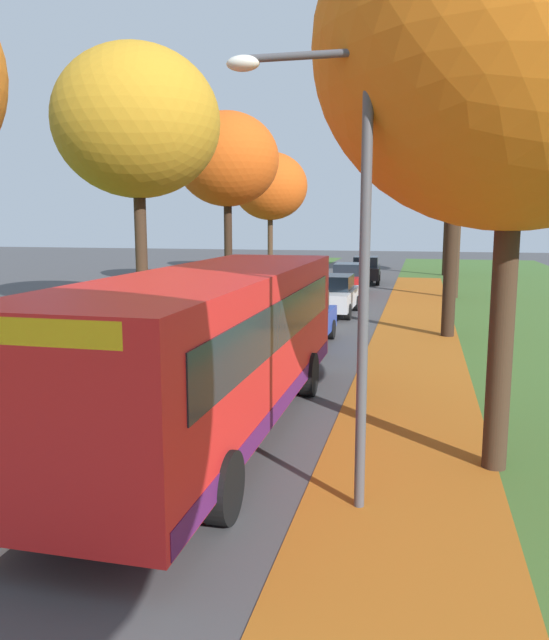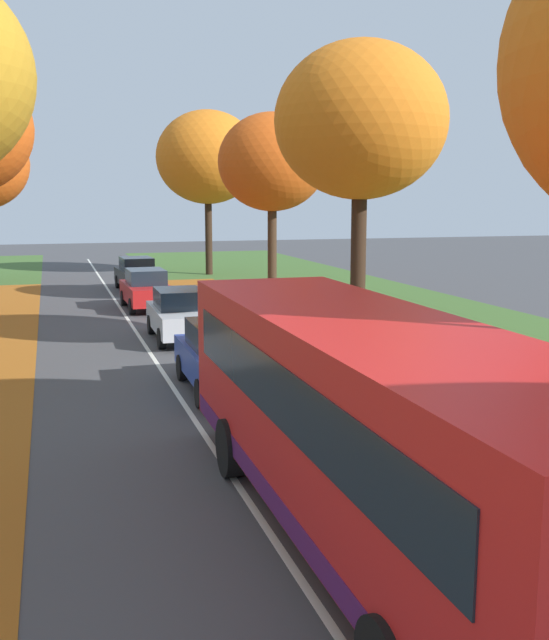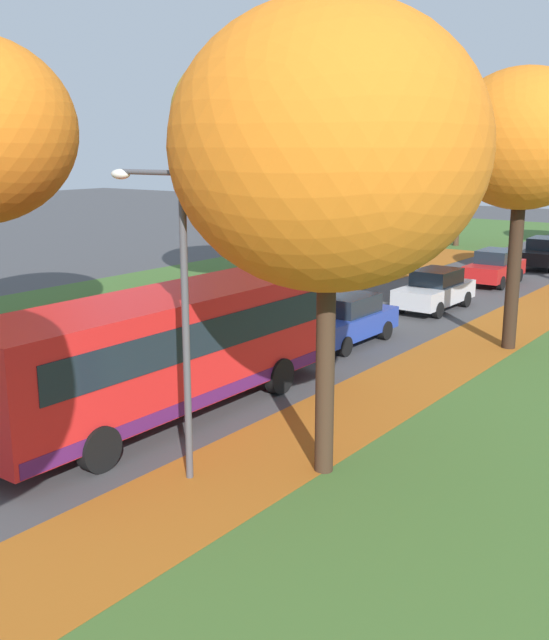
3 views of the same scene
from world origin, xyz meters
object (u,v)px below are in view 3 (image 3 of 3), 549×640
at_px(tree_right_mid, 523,140).
at_px(car_black_fourth_in_line, 543,253).
at_px(car_silver_following, 435,290).
at_px(tree_left_mid, 248,118).
at_px(car_red_third_in_line, 495,267).
at_px(tree_right_near, 329,148).
at_px(tree_left_far, 381,132).
at_px(tree_left_distant, 461,149).
at_px(streetlamp_right, 172,290).
at_px(car_blue_lead, 346,320).
at_px(bus, 168,347).

bearing_deg(tree_right_mid, car_black_fourth_in_line, 103.84).
bearing_deg(car_black_fourth_in_line, car_silver_following, -90.63).
bearing_deg(tree_left_mid, car_red_third_in_line, 54.86).
bearing_deg(tree_right_near, tree_left_far, 116.51).
xyz_separation_m(tree_left_distant, streetlamp_right, (9.83, -36.73, -2.51)).
distance_m(streetlamp_right, car_red_third_in_line, 24.70).
height_order(tree_left_mid, tree_right_near, tree_left_mid).
xyz_separation_m(tree_left_distant, car_red_third_in_line, (7.20, -12.35, -5.44)).
bearing_deg(car_blue_lead, streetlamp_right, -76.56).
distance_m(tree_left_far, tree_right_near, 26.47).
xyz_separation_m(tree_left_far, car_red_third_in_line, (6.91, -1.15, -6.30)).
height_order(tree_left_mid, streetlamp_right, tree_left_mid).
distance_m(car_red_third_in_line, car_black_fourth_in_line, 6.34).
xyz_separation_m(tree_left_mid, car_red_third_in_line, (6.97, 9.90, -6.68)).
relative_size(tree_left_distant, car_silver_following, 2.06).
relative_size(tree_left_distant, bus, 0.84).
height_order(car_silver_following, car_black_fourth_in_line, same).
bearing_deg(tree_right_near, tree_left_distant, 109.14).
height_order(tree_right_near, car_black_fourth_in_line, tree_right_near).
height_order(tree_right_mid, bus, tree_right_mid).
bearing_deg(streetlamp_right, car_silver_following, 98.04).
relative_size(tree_left_far, tree_left_distant, 1.12).
bearing_deg(streetlamp_right, tree_left_distant, 104.99).
distance_m(tree_left_mid, car_red_third_in_line, 13.83).
bearing_deg(car_silver_following, car_red_third_in_line, 91.50).
xyz_separation_m(tree_right_mid, bus, (-4.48, -10.98, -4.86)).
relative_size(tree_left_far, bus, 0.93).
bearing_deg(bus, car_blue_lead, 90.33).
bearing_deg(car_blue_lead, car_black_fourth_in_line, 89.28).
xyz_separation_m(bus, car_silver_following, (0.06, 14.97, -0.89)).
xyz_separation_m(tree_left_mid, tree_right_near, (11.87, -12.63, -1.15)).
height_order(tree_left_far, tree_right_near, tree_left_far).
bearing_deg(car_blue_lead, tree_left_mid, 151.72).
relative_size(tree_left_mid, streetlamp_right, 1.72).
distance_m(tree_left_distant, car_black_fourth_in_line, 11.07).
bearing_deg(tree_left_mid, tree_right_near, -46.77).
bearing_deg(tree_right_mid, car_silver_following, 137.98).
relative_size(streetlamp_right, car_blue_lead, 1.42).
relative_size(bus, car_silver_following, 2.47).
relative_size(tree_right_near, car_blue_lead, 2.13).
distance_m(tree_right_mid, streetlamp_right, 13.78).
relative_size(streetlamp_right, bus, 0.58).
height_order(tree_left_distant, tree_right_mid, tree_right_mid).
distance_m(tree_left_mid, car_black_fourth_in_line, 19.01).
bearing_deg(tree_right_near, bus, 173.85).
xyz_separation_m(streetlamp_right, car_silver_following, (-2.45, 17.33, -2.92)).
bearing_deg(tree_left_far, car_silver_following, -49.14).
bearing_deg(tree_left_far, car_blue_lead, -64.80).
xyz_separation_m(car_silver_following, car_black_fourth_in_line, (0.15, 13.38, 0.00)).
bearing_deg(car_red_third_in_line, tree_left_distant, 120.24).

